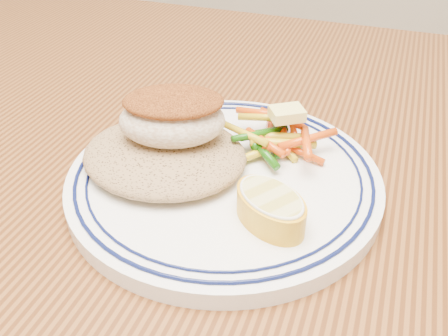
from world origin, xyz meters
TOP-DOWN VIEW (x-y plane):
  - dining_table at (0.00, 0.00)m, footprint 1.50×0.90m
  - plate at (-0.00, -0.01)m, footprint 0.26×0.26m
  - rice_pilaf at (-0.05, -0.01)m, footprint 0.14×0.13m
  - fish_fillet at (-0.05, -0.00)m, footprint 0.11×0.09m
  - vegetable_pile at (0.03, 0.04)m, footprint 0.10×0.10m
  - butter_pat at (0.03, 0.05)m, footprint 0.04×0.03m
  - lemon_wedge at (0.05, -0.05)m, footprint 0.08×0.08m

SIDE VIEW (x-z plane):
  - dining_table at x=0.00m, z-range 0.28..1.03m
  - plate at x=0.00m, z-range 0.75..0.77m
  - vegetable_pile at x=0.03m, z-range 0.76..0.79m
  - rice_pilaf at x=-0.05m, z-range 0.77..0.79m
  - lemon_wedge at x=0.05m, z-range 0.77..0.79m
  - butter_pat at x=0.03m, z-range 0.79..0.80m
  - fish_fillet at x=-0.05m, z-range 0.79..0.83m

